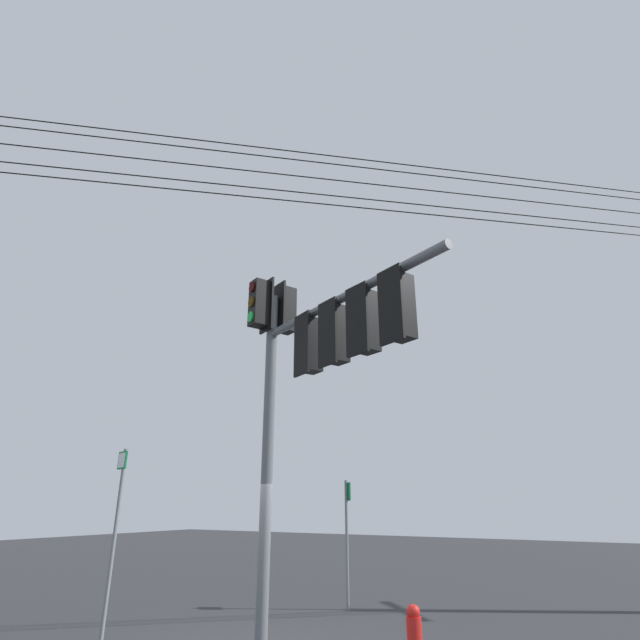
# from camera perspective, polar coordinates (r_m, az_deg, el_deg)

# --- Properties ---
(signal_mast_assembly) EXTENTS (2.32, 4.24, 6.25)m
(signal_mast_assembly) POSITION_cam_1_polar(r_m,az_deg,el_deg) (8.24, -1.45, -3.90)
(signal_mast_assembly) COLOR slate
(signal_mast_assembly) RESTS_ON ground
(route_sign_primary) EXTENTS (0.24, 0.25, 2.72)m
(route_sign_primary) POSITION_cam_1_polar(r_m,az_deg,el_deg) (12.53, 3.12, -22.68)
(route_sign_primary) COLOR slate
(route_sign_primary) RESTS_ON ground
(fire_hydrant) EXTENTS (0.30, 0.22, 0.81)m
(fire_hydrant) POSITION_cam_1_polar(r_m,az_deg,el_deg) (8.58, 10.75, -31.93)
(fire_hydrant) COLOR red
(fire_hydrant) RESTS_ON ground
(route_sign_secondary) EXTENTS (0.13, 0.33, 3.17)m
(route_sign_secondary) POSITION_cam_1_polar(r_m,az_deg,el_deg) (10.43, -22.27, -20.63)
(route_sign_secondary) COLOR slate
(route_sign_secondary) RESTS_ON ground
(overhead_wire_span) EXTENTS (21.32, 23.91, 2.04)m
(overhead_wire_span) POSITION_cam_1_polar(r_m,az_deg,el_deg) (11.08, -12.70, 16.75)
(overhead_wire_span) COLOR black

